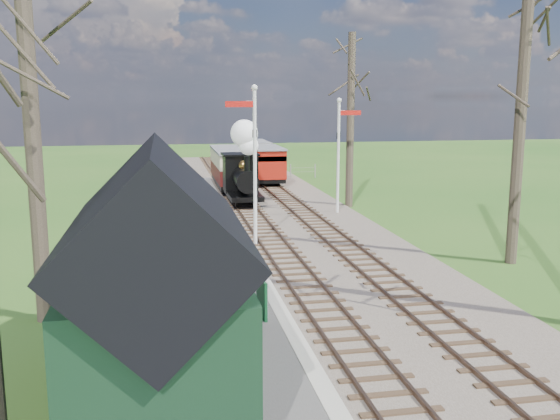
{
  "coord_description": "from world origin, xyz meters",
  "views": [
    {
      "loc": [
        -4.12,
        -7.42,
        5.78
      ],
      "look_at": [
        0.1,
        15.1,
        1.6
      ],
      "focal_mm": 40.0,
      "sensor_mm": 36.0,
      "label": 1
    }
  ],
  "objects_px": {
    "station_shed": "(158,287)",
    "locomotive": "(243,168)",
    "semaphore_far": "(340,147)",
    "coach": "(231,166)",
    "red_carriage_a": "(267,164)",
    "sign_board": "(262,299)",
    "bench": "(236,318)",
    "red_carriage_b": "(255,156)",
    "semaphore_near": "(253,154)",
    "person": "(207,305)"
  },
  "relations": [
    {
      "from": "station_shed",
      "to": "locomotive",
      "type": "distance_m",
      "value": 21.59
    },
    {
      "from": "semaphore_far",
      "to": "coach",
      "type": "xyz_separation_m",
      "value": [
        -4.37,
        9.22,
        -1.85
      ]
    },
    {
      "from": "station_shed",
      "to": "red_carriage_a",
      "type": "distance_m",
      "value": 29.98
    },
    {
      "from": "sign_board",
      "to": "bench",
      "type": "relative_size",
      "value": 0.74
    },
    {
      "from": "locomotive",
      "to": "sign_board",
      "type": "bearing_deg",
      "value": -95.72
    },
    {
      "from": "locomotive",
      "to": "red_carriage_b",
      "type": "distance_m",
      "value": 13.77
    },
    {
      "from": "bench",
      "to": "semaphore_far",
      "type": "bearing_deg",
      "value": 65.61
    },
    {
      "from": "semaphore_near",
      "to": "red_carriage_a",
      "type": "distance_m",
      "value": 17.63
    },
    {
      "from": "semaphore_near",
      "to": "bench",
      "type": "distance_m",
      "value": 9.91
    },
    {
      "from": "semaphore_near",
      "to": "red_carriage_a",
      "type": "xyz_separation_m",
      "value": [
        3.37,
        17.16,
        -2.22
      ]
    },
    {
      "from": "locomotive",
      "to": "coach",
      "type": "distance_m",
      "value": 6.09
    },
    {
      "from": "coach",
      "to": "red_carriage_a",
      "type": "distance_m",
      "value": 3.25
    },
    {
      "from": "red_carriage_a",
      "to": "bench",
      "type": "xyz_separation_m",
      "value": [
        -5.14,
        -26.42,
        -0.84
      ]
    },
    {
      "from": "semaphore_near",
      "to": "red_carriage_a",
      "type": "height_order",
      "value": "semaphore_near"
    },
    {
      "from": "locomotive",
      "to": "person",
      "type": "relative_size",
      "value": 3.45
    },
    {
      "from": "semaphore_near",
      "to": "semaphore_far",
      "type": "xyz_separation_m",
      "value": [
        5.14,
        6.0,
        -0.27
      ]
    },
    {
      "from": "station_shed",
      "to": "red_carriage_b",
      "type": "bearing_deg",
      "value": 78.75
    },
    {
      "from": "red_carriage_a",
      "to": "semaphore_near",
      "type": "bearing_deg",
      "value": -101.11
    },
    {
      "from": "station_shed",
      "to": "person",
      "type": "xyz_separation_m",
      "value": [
        1.1,
        3.01,
        -1.42
      ]
    },
    {
      "from": "coach",
      "to": "red_carriage_b",
      "type": "bearing_deg",
      "value": 70.75
    },
    {
      "from": "locomotive",
      "to": "red_carriage_b",
      "type": "xyz_separation_m",
      "value": [
        2.61,
        13.51,
        -0.66
      ]
    },
    {
      "from": "semaphore_near",
      "to": "locomotive",
      "type": "distance_m",
      "value": 9.32
    },
    {
      "from": "person",
      "to": "sign_board",
      "type": "bearing_deg",
      "value": -74.16
    },
    {
      "from": "red_carriage_a",
      "to": "red_carriage_b",
      "type": "relative_size",
      "value": 1.0
    },
    {
      "from": "locomotive",
      "to": "red_carriage_a",
      "type": "bearing_deg",
      "value": 71.94
    },
    {
      "from": "semaphore_far",
      "to": "sign_board",
      "type": "distance_m",
      "value": 15.88
    },
    {
      "from": "semaphore_far",
      "to": "bench",
      "type": "xyz_separation_m",
      "value": [
        -6.92,
        -15.25,
        -2.79
      ]
    },
    {
      "from": "red_carriage_a",
      "to": "sign_board",
      "type": "relative_size",
      "value": 4.67
    },
    {
      "from": "person",
      "to": "red_carriage_b",
      "type": "bearing_deg",
      "value": -17.1
    },
    {
      "from": "semaphore_near",
      "to": "red_carriage_b",
      "type": "distance_m",
      "value": 23.02
    },
    {
      "from": "coach",
      "to": "sign_board",
      "type": "bearing_deg",
      "value": -94.28
    },
    {
      "from": "coach",
      "to": "red_carriage_b",
      "type": "relative_size",
      "value": 1.51
    },
    {
      "from": "semaphore_far",
      "to": "bench",
      "type": "relative_size",
      "value": 4.19
    },
    {
      "from": "red_carriage_b",
      "to": "person",
      "type": "relative_size",
      "value": 3.66
    },
    {
      "from": "semaphore_near",
      "to": "sign_board",
      "type": "relative_size",
      "value": 6.15
    },
    {
      "from": "semaphore_near",
      "to": "sign_board",
      "type": "height_order",
      "value": "semaphore_near"
    },
    {
      "from": "semaphore_far",
      "to": "sign_board",
      "type": "relative_size",
      "value": 5.66
    },
    {
      "from": "semaphore_near",
      "to": "red_carriage_b",
      "type": "height_order",
      "value": "semaphore_near"
    },
    {
      "from": "person",
      "to": "semaphore_near",
      "type": "bearing_deg",
      "value": -21.83
    },
    {
      "from": "sign_board",
      "to": "person",
      "type": "height_order",
      "value": "person"
    },
    {
      "from": "bench",
      "to": "person",
      "type": "height_order",
      "value": "person"
    },
    {
      "from": "locomotive",
      "to": "bench",
      "type": "xyz_separation_m",
      "value": [
        -2.53,
        -18.41,
        -1.5
      ]
    },
    {
      "from": "station_shed",
      "to": "coach",
      "type": "distance_m",
      "value": 27.57
    },
    {
      "from": "semaphore_near",
      "to": "semaphore_far",
      "type": "distance_m",
      "value": 7.91
    },
    {
      "from": "semaphore_far",
      "to": "person",
      "type": "relative_size",
      "value": 4.44
    },
    {
      "from": "semaphore_near",
      "to": "person",
      "type": "relative_size",
      "value": 4.82
    },
    {
      "from": "station_shed",
      "to": "sign_board",
      "type": "relative_size",
      "value": 6.23
    },
    {
      "from": "locomotive",
      "to": "person",
      "type": "xyz_separation_m",
      "value": [
        -3.19,
        -18.15,
        -1.21
      ]
    },
    {
      "from": "red_carriage_b",
      "to": "bench",
      "type": "distance_m",
      "value": 32.34
    },
    {
      "from": "red_carriage_a",
      "to": "bench",
      "type": "relative_size",
      "value": 3.45
    }
  ]
}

